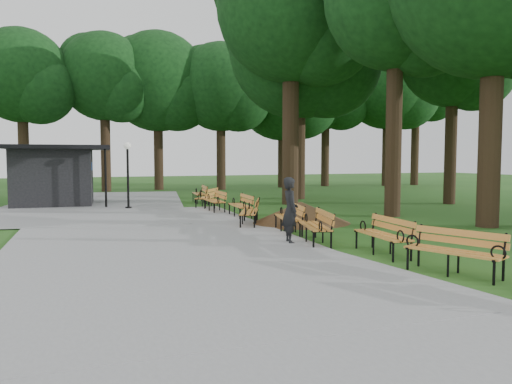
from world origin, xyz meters
name	(u,v)px	position (x,y,z in m)	size (l,w,h in m)	color
ground	(335,249)	(0.00, 0.00, 0.00)	(100.00, 100.00, 0.00)	#1E4C15
path	(150,239)	(-4.00, 3.00, 0.03)	(12.00, 38.00, 0.06)	gray
person	(290,210)	(-0.68, 1.14, 0.87)	(0.63, 0.41, 1.73)	black
kiosk	(54,176)	(-6.67, 14.30, 1.40)	(4.48, 3.89, 2.80)	black
lamp_post	(128,160)	(-3.61, 11.41, 2.12)	(0.32, 0.32, 2.92)	black
dirt_mound	(301,213)	(1.31, 4.52, 0.37)	(2.93, 2.93, 0.74)	#47301C
bench_1	(454,252)	(0.75, -3.06, 0.44)	(1.90, 0.64, 0.88)	orange
bench_2	(382,235)	(0.69, -0.92, 0.44)	(1.90, 0.64, 0.88)	orange
bench_3	(315,226)	(-0.05, 0.98, 0.44)	(1.90, 0.64, 0.88)	orange
bench_4	(288,218)	(0.07, 2.84, 0.44)	(1.90, 0.64, 0.88)	orange
bench_5	(249,212)	(-0.49, 4.71, 0.44)	(1.90, 0.64, 0.88)	orange
bench_6	(240,206)	(-0.05, 6.86, 0.44)	(1.90, 0.64, 0.88)	orange
bench_7	(214,201)	(-0.38, 9.14, 0.44)	(1.90, 0.64, 0.88)	orange
bench_8	(207,197)	(-0.19, 11.02, 0.44)	(1.90, 0.64, 0.88)	orange
bench_9	(199,194)	(0.05, 13.26, 0.44)	(1.90, 0.64, 0.88)	orange
lawn_tree_1	(396,0)	(5.49, 5.08, 8.09)	(5.34, 5.34, 10.84)	black
lawn_tree_2	(291,9)	(3.94, 10.93, 9.22)	(7.04, 7.04, 12.82)	black
lawn_tree_4	(299,49)	(5.70, 13.63, 8.08)	(7.57, 7.57, 11.91)	black
lawn_tree_5	(453,56)	(11.24, 8.28, 7.08)	(4.96, 4.96, 9.62)	black
tree_backdrop	(246,80)	(6.13, 23.22, 7.90)	(36.73, 9.12, 15.80)	black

